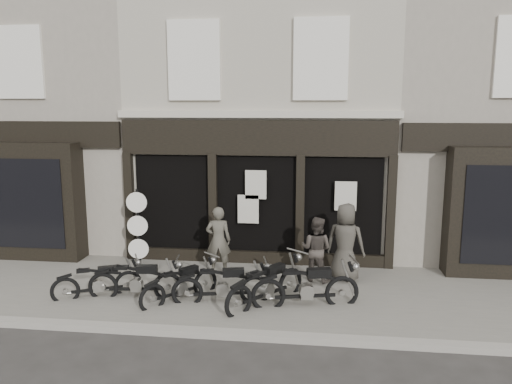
# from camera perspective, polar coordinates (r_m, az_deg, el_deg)

# --- Properties ---
(ground_plane) EXTENTS (90.00, 90.00, 0.00)m
(ground_plane) POSITION_cam_1_polar(r_m,az_deg,el_deg) (10.84, -1.86, -13.38)
(ground_plane) COLOR #2D2B28
(ground_plane) RESTS_ON ground
(pavement) EXTENTS (30.00, 4.20, 0.12)m
(pavement) POSITION_cam_1_polar(r_m,az_deg,el_deg) (11.64, -1.18, -11.37)
(pavement) COLOR slate
(pavement) RESTS_ON ground_plane
(kerb) EXTENTS (30.00, 0.25, 0.13)m
(kerb) POSITION_cam_1_polar(r_m,az_deg,el_deg) (9.69, -3.03, -15.93)
(kerb) COLOR gray
(kerb) RESTS_ON ground_plane
(central_building) EXTENTS (7.30, 6.22, 8.34)m
(central_building) POSITION_cam_1_polar(r_m,az_deg,el_deg) (15.85, 1.37, 9.20)
(central_building) COLOR #A79F8F
(central_building) RESTS_ON ground
(neighbour_left) EXTENTS (5.60, 6.73, 8.34)m
(neighbour_left) POSITION_cam_1_polar(r_m,az_deg,el_deg) (17.59, -19.95, 8.56)
(neighbour_left) COLOR gray
(neighbour_left) RESTS_ON ground
(neighbour_right) EXTENTS (5.60, 6.73, 8.34)m
(neighbour_right) POSITION_cam_1_polar(r_m,az_deg,el_deg) (16.45, 24.20, 8.22)
(neighbour_right) COLOR gray
(neighbour_right) RESTS_ON ground
(motorcycle_0) EXTENTS (1.81, 1.09, 0.94)m
(motorcycle_0) POSITION_cam_1_polar(r_m,az_deg,el_deg) (11.72, -17.56, -10.06)
(motorcycle_0) COLOR black
(motorcycle_0) RESTS_ON ground
(motorcycle_1) EXTENTS (2.10, 0.57, 1.00)m
(motorcycle_1) POSITION_cam_1_polar(r_m,az_deg,el_deg) (11.45, -13.45, -10.21)
(motorcycle_1) COLOR black
(motorcycle_1) RESTS_ON ground
(motorcycle_2) EXTENTS (1.48, 1.65, 0.96)m
(motorcycle_2) POSITION_cam_1_polar(r_m,az_deg,el_deg) (11.14, -8.59, -10.71)
(motorcycle_2) COLOR black
(motorcycle_2) RESTS_ON ground
(motorcycle_3) EXTENTS (2.11, 0.75, 1.02)m
(motorcycle_3) POSITION_cam_1_polar(r_m,az_deg,el_deg) (10.90, -3.83, -10.94)
(motorcycle_3) COLOR black
(motorcycle_3) RESTS_ON ground
(motorcycle_4) EXTENTS (1.64, 1.90, 1.09)m
(motorcycle_4) POSITION_cam_1_polar(r_m,az_deg,el_deg) (10.79, 1.22, -11.00)
(motorcycle_4) COLOR black
(motorcycle_4) RESTS_ON ground
(motorcycle_5) EXTENTS (2.28, 0.86, 1.11)m
(motorcycle_5) POSITION_cam_1_polar(r_m,az_deg,el_deg) (10.72, 5.82, -11.15)
(motorcycle_5) COLOR black
(motorcycle_5) RESTS_ON ground
(man_left) EXTENTS (0.66, 0.46, 1.70)m
(man_left) POSITION_cam_1_polar(r_m,az_deg,el_deg) (12.47, -4.32, -5.52)
(man_left) COLOR #4F4B41
(man_left) RESTS_ON pavement
(man_centre) EXTENTS (0.92, 0.82, 1.56)m
(man_centre) POSITION_cam_1_polar(r_m,az_deg,el_deg) (12.03, 6.89, -6.48)
(man_centre) COLOR #3E3732
(man_centre) RESTS_ON pavement
(man_right) EXTENTS (1.05, 0.83, 1.88)m
(man_right) POSITION_cam_1_polar(r_m,az_deg,el_deg) (12.10, 10.18, -5.68)
(man_right) COLOR #3E3A33
(man_right) RESTS_ON pavement
(advert_sign_post) EXTENTS (0.53, 0.34, 2.17)m
(advert_sign_post) POSITION_cam_1_polar(r_m,az_deg,el_deg) (13.23, -13.32, -4.47)
(advert_sign_post) COLOR black
(advert_sign_post) RESTS_ON ground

